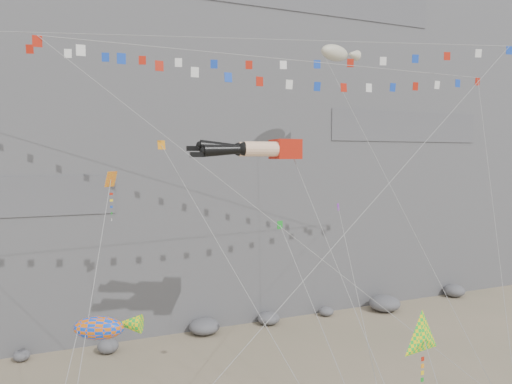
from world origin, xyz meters
TOP-DOWN VIEW (x-y plane):
  - cliff at (0.00, 32.00)m, footprint 80.00×28.00m
  - talus_boulders at (0.00, 17.00)m, footprint 60.00×3.00m
  - legs_kite at (-0.35, 5.37)m, footprint 6.94×14.29m
  - flag_banner_upper at (-0.89, 8.09)m, footprint 36.86×18.07m
  - flag_banner_lower at (2.44, 4.50)m, footprint 29.68×8.10m
  - harlequin_kite at (-9.23, 3.32)m, footprint 4.41×8.34m
  - fish_windsock at (-10.31, 0.02)m, footprint 5.16×5.36m
  - delta_kite at (3.87, -4.64)m, footprint 2.74×5.09m
  - blimp_windsock at (8.86, 11.06)m, footprint 6.17×14.08m
  - small_kite_a at (-5.45, 7.86)m, footprint 6.29×14.23m
  - small_kite_b at (4.92, 4.22)m, footprint 4.31×11.51m
  - small_kite_c at (-0.03, 2.51)m, footprint 1.50×9.67m

SIDE VIEW (x-z plane):
  - talus_boulders at x=0.00m, z-range 0.00..1.20m
  - delta_kite at x=3.87m, z-range 2.14..10.58m
  - fish_windsock at x=-10.31m, z-range 2.86..11.86m
  - small_kite_c at x=-0.03m, z-range 3.65..17.98m
  - small_kite_b at x=4.92m, z-range 3.22..19.63m
  - harlequin_kite at x=-9.23m, z-range 5.73..21.73m
  - legs_kite at x=-0.35m, z-range 5.44..25.32m
  - small_kite_a at x=-5.45m, z-range 4.69..26.11m
  - flag_banner_lower at x=2.44m, z-range 8.59..32.82m
  - flag_banner_upper at x=-0.89m, z-range 8.36..36.71m
  - blimp_windsock at x=8.86m, z-range 9.68..36.19m
  - cliff at x=0.00m, z-range 0.00..50.00m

